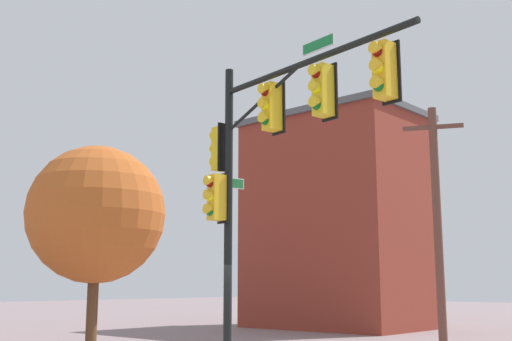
{
  "coord_description": "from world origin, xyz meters",
  "views": [
    {
      "loc": [
        10.8,
        -11.08,
        2.07
      ],
      "look_at": [
        1.04,
        -0.16,
        4.65
      ],
      "focal_mm": 44.96,
      "sensor_mm": 36.0,
      "label": 1
    }
  ],
  "objects_px": {
    "tree_near": "(96,215)",
    "brick_building": "(337,220)",
    "signal_pole_assembly": "(267,144)",
    "utility_pole": "(437,223)"
  },
  "relations": [
    {
      "from": "signal_pole_assembly",
      "to": "brick_building",
      "type": "height_order",
      "value": "brick_building"
    },
    {
      "from": "utility_pole",
      "to": "brick_building",
      "type": "xyz_separation_m",
      "value": [
        -8.98,
        7.78,
        1.23
      ]
    },
    {
      "from": "signal_pole_assembly",
      "to": "tree_near",
      "type": "xyz_separation_m",
      "value": [
        -7.04,
        0.3,
        -1.08
      ]
    },
    {
      "from": "tree_near",
      "to": "signal_pole_assembly",
      "type": "bearing_deg",
      "value": -2.47
    },
    {
      "from": "utility_pole",
      "to": "brick_building",
      "type": "height_order",
      "value": "brick_building"
    },
    {
      "from": "signal_pole_assembly",
      "to": "utility_pole",
      "type": "distance_m",
      "value": 7.21
    },
    {
      "from": "utility_pole",
      "to": "tree_near",
      "type": "relative_size",
      "value": 1.2
    },
    {
      "from": "tree_near",
      "to": "brick_building",
      "type": "relative_size",
      "value": 0.61
    },
    {
      "from": "signal_pole_assembly",
      "to": "utility_pole",
      "type": "xyz_separation_m",
      "value": [
        0.62,
        7.06,
        -1.33
      ]
    },
    {
      "from": "signal_pole_assembly",
      "to": "tree_near",
      "type": "relative_size",
      "value": 1.19
    }
  ]
}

